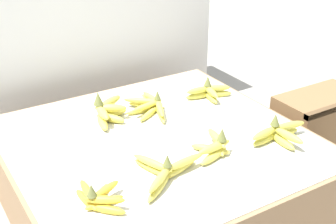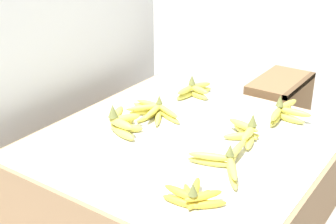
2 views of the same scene
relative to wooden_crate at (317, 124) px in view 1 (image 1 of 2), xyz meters
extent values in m
plane|color=gray|center=(-0.76, 0.05, -0.14)|extent=(10.00, 10.00, 0.00)
cube|color=#997551|center=(-0.76, 0.05, -0.01)|extent=(1.01, 0.98, 0.26)
cube|color=silver|center=(-0.76, 0.05, 0.13)|extent=(0.98, 0.95, 0.00)
cube|color=white|center=(-0.69, 0.88, 0.26)|extent=(1.20, 0.41, 0.79)
cube|color=olive|center=(0.00, 0.00, 0.00)|extent=(0.37, 0.21, 0.27)
ellipsoid|color=gold|center=(-1.08, -0.22, 0.14)|extent=(0.09, 0.10, 0.02)
ellipsoid|color=gold|center=(-1.07, -0.19, 0.14)|extent=(0.11, 0.03, 0.02)
ellipsoid|color=gold|center=(-1.07, -0.16, 0.14)|extent=(0.10, 0.10, 0.02)
ellipsoid|color=gold|center=(-1.11, -0.15, 0.14)|extent=(0.04, 0.12, 0.02)
ellipsoid|color=gold|center=(-1.08, -0.21, 0.16)|extent=(0.11, 0.08, 0.02)
ellipsoid|color=gold|center=(-1.06, -0.17, 0.16)|extent=(0.11, 0.07, 0.02)
ellipsoid|color=gold|center=(-1.10, -0.15, 0.16)|extent=(0.03, 0.12, 0.02)
cone|color=olive|center=(-1.10, -0.19, 0.19)|extent=(0.03, 0.03, 0.04)
ellipsoid|color=#DBCC4C|center=(-0.80, -0.16, 0.14)|extent=(0.15, 0.06, 0.02)
ellipsoid|color=#DBCC4C|center=(-0.87, -0.11, 0.14)|extent=(0.07, 0.15, 0.02)
ellipsoid|color=#DBCC4C|center=(-0.91, -0.21, 0.14)|extent=(0.14, 0.11, 0.02)
ellipsoid|color=#DBCC4C|center=(-0.79, -0.17, 0.16)|extent=(0.15, 0.04, 0.02)
ellipsoid|color=#DBCC4C|center=(-0.87, -0.12, 0.16)|extent=(0.08, 0.15, 0.02)
ellipsoid|color=#DBCC4C|center=(-0.90, -0.20, 0.16)|extent=(0.14, 0.11, 0.02)
cone|color=olive|center=(-0.85, -0.17, 0.20)|extent=(0.03, 0.03, 0.04)
ellipsoid|color=#DBCC4C|center=(-0.62, -0.11, 0.14)|extent=(0.08, 0.13, 0.03)
ellipsoid|color=#DBCC4C|center=(-0.65, -0.12, 0.14)|extent=(0.10, 0.12, 0.03)
ellipsoid|color=#DBCC4C|center=(-0.67, -0.16, 0.14)|extent=(0.13, 0.07, 0.03)
ellipsoid|color=#DBCC4C|center=(-0.62, -0.11, 0.17)|extent=(0.06, 0.13, 0.03)
ellipsoid|color=#DBCC4C|center=(-0.66, -0.15, 0.17)|extent=(0.13, 0.04, 0.03)
cone|color=olive|center=(-0.63, -0.14, 0.21)|extent=(0.03, 0.03, 0.04)
ellipsoid|color=gold|center=(-0.46, -0.16, 0.14)|extent=(0.13, 0.04, 0.03)
ellipsoid|color=gold|center=(-0.42, -0.20, 0.14)|extent=(0.04, 0.13, 0.03)
ellipsoid|color=gold|center=(-0.37, -0.16, 0.14)|extent=(0.13, 0.04, 0.03)
ellipsoid|color=gold|center=(-0.46, -0.16, 0.17)|extent=(0.13, 0.05, 0.03)
ellipsoid|color=gold|center=(-0.41, -0.22, 0.17)|extent=(0.04, 0.13, 0.03)
ellipsoid|color=gold|center=(-0.35, -0.17, 0.17)|extent=(0.13, 0.05, 0.03)
cone|color=olive|center=(-0.41, -0.16, 0.20)|extent=(0.03, 0.03, 0.04)
ellipsoid|color=#DBCC4C|center=(-0.88, 0.24, 0.14)|extent=(0.06, 0.12, 0.03)
ellipsoid|color=#DBCC4C|center=(-0.84, 0.25, 0.14)|extent=(0.09, 0.11, 0.03)
ellipsoid|color=#DBCC4C|center=(-0.82, 0.29, 0.14)|extent=(0.12, 0.04, 0.03)
ellipsoid|color=#DBCC4C|center=(-0.82, 0.33, 0.14)|extent=(0.11, 0.10, 0.03)
ellipsoid|color=#DBCC4C|center=(-0.87, 0.26, 0.18)|extent=(0.04, 0.12, 0.03)
ellipsoid|color=#DBCC4C|center=(-0.83, 0.27, 0.18)|extent=(0.12, 0.09, 0.03)
ellipsoid|color=#DBCC4C|center=(-0.81, 0.32, 0.18)|extent=(0.12, 0.08, 0.03)
cone|color=olive|center=(-0.87, 0.29, 0.22)|extent=(0.04, 0.04, 0.05)
ellipsoid|color=#DBCC4C|center=(-0.64, 0.31, 0.14)|extent=(0.03, 0.15, 0.02)
ellipsoid|color=#DBCC4C|center=(-0.67, 0.29, 0.14)|extent=(0.12, 0.13, 0.02)
ellipsoid|color=#DBCC4C|center=(-0.70, 0.26, 0.14)|extent=(0.15, 0.04, 0.02)
ellipsoid|color=#DBCC4C|center=(-0.69, 0.22, 0.14)|extent=(0.14, 0.10, 0.02)
ellipsoid|color=#DBCC4C|center=(-0.66, 0.19, 0.14)|extent=(0.07, 0.15, 0.02)
ellipsoid|color=#DBCC4C|center=(-0.64, 0.29, 0.16)|extent=(0.03, 0.15, 0.02)
ellipsoid|color=#DBCC4C|center=(-0.69, 0.29, 0.16)|extent=(0.13, 0.11, 0.02)
ellipsoid|color=#DBCC4C|center=(-0.69, 0.24, 0.16)|extent=(0.15, 0.05, 0.02)
ellipsoid|color=#DBCC4C|center=(-0.66, 0.20, 0.16)|extent=(0.08, 0.15, 0.02)
cone|color=olive|center=(-0.64, 0.25, 0.19)|extent=(0.03, 0.03, 0.04)
ellipsoid|color=gold|center=(-0.44, 0.25, 0.14)|extent=(0.12, 0.05, 0.03)
ellipsoid|color=gold|center=(-0.41, 0.22, 0.14)|extent=(0.05, 0.12, 0.03)
ellipsoid|color=gold|center=(-0.36, 0.23, 0.14)|extent=(0.11, 0.07, 0.03)
ellipsoid|color=gold|center=(-0.44, 0.25, 0.17)|extent=(0.12, 0.04, 0.03)
ellipsoid|color=gold|center=(-0.41, 0.21, 0.17)|extent=(0.05, 0.12, 0.03)
ellipsoid|color=gold|center=(-0.37, 0.23, 0.17)|extent=(0.11, 0.07, 0.03)
cone|color=olive|center=(-0.41, 0.25, 0.20)|extent=(0.03, 0.03, 0.04)
camera|label=1|loc=(-1.46, -1.17, 0.94)|focal=50.00mm
camera|label=2|loc=(-2.02, -0.74, 0.90)|focal=50.00mm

